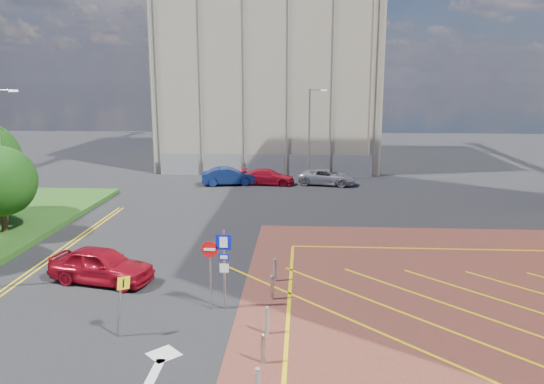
# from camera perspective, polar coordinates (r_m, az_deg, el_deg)

# --- Properties ---
(ground) EXTENTS (140.00, 140.00, 0.00)m
(ground) POSITION_cam_1_polar(r_m,az_deg,el_deg) (20.58, -6.90, -13.49)
(ground) COLOR black
(ground) RESTS_ON ground
(tree_c) EXTENTS (4.00, 4.00, 4.90)m
(tree_c) POSITION_cam_1_polar(r_m,az_deg,el_deg) (33.43, -27.22, 1.02)
(tree_c) COLOR #3D2B1C
(tree_c) RESTS_ON grass_bed
(lamp_left_far) EXTENTS (1.53, 0.16, 8.00)m
(lamp_left_far) POSITION_cam_1_polar(r_m,az_deg,el_deg) (35.39, -27.12, 3.99)
(lamp_left_far) COLOR #9EA0A8
(lamp_left_far) RESTS_ON grass_bed
(lamp_back) EXTENTS (1.53, 0.16, 8.00)m
(lamp_back) POSITION_cam_1_polar(r_m,az_deg,el_deg) (46.46, 4.12, 6.56)
(lamp_back) COLOR #9EA0A8
(lamp_back) RESTS_ON ground
(sign_cluster) EXTENTS (1.17, 0.12, 3.20)m
(sign_cluster) POSITION_cam_1_polar(r_m,az_deg,el_deg) (20.67, -5.74, -7.46)
(sign_cluster) COLOR #9EA0A8
(sign_cluster) RESTS_ON ground
(warning_sign) EXTENTS (0.58, 0.38, 2.25)m
(warning_sign) POSITION_cam_1_polar(r_m,az_deg,el_deg) (19.38, -15.95, -10.94)
(warning_sign) COLOR #9EA0A8
(warning_sign) RESTS_ON ground
(bollard_row) EXTENTS (0.14, 11.14, 0.90)m
(bollard_row) POSITION_cam_1_polar(r_m,az_deg,el_deg) (18.62, -0.66, -14.69)
(bollard_row) COLOR #9EA0A8
(bollard_row) RESTS_ON forecourt
(construction_building) EXTENTS (21.20, 19.20, 22.00)m
(construction_building) POSITION_cam_1_polar(r_m,az_deg,el_deg) (58.37, -0.05, 14.26)
(construction_building) COLOR #B5AC94
(construction_building) RESTS_ON ground
(construction_fence) EXTENTS (21.60, 0.06, 2.00)m
(construction_fence) POSITION_cam_1_polar(r_m,az_deg,el_deg) (48.93, 0.42, 2.91)
(construction_fence) COLOR gray
(construction_fence) RESTS_ON ground
(car_red_left) EXTENTS (4.95, 2.83, 1.59)m
(car_red_left) POSITION_cam_1_polar(r_m,az_deg,el_deg) (24.78, -17.87, -7.49)
(car_red_left) COLOR #A20D1E
(car_red_left) RESTS_ON ground
(car_blue_back) EXTENTS (4.78, 2.44, 1.50)m
(car_blue_back) POSITION_cam_1_polar(r_m,az_deg,el_deg) (44.90, -4.67, 1.71)
(car_blue_back) COLOR navy
(car_blue_back) RESTS_ON ground
(car_red_back) EXTENTS (4.66, 2.22, 1.31)m
(car_red_back) POSITION_cam_1_polar(r_m,az_deg,el_deg) (44.98, -0.45, 1.64)
(car_red_back) COLOR red
(car_red_back) RESTS_ON ground
(car_silver_back) EXTENTS (5.19, 3.16, 1.35)m
(car_silver_back) POSITION_cam_1_polar(r_m,az_deg,el_deg) (45.10, 5.92, 1.63)
(car_silver_back) COLOR #B4B3BB
(car_silver_back) RESTS_ON ground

